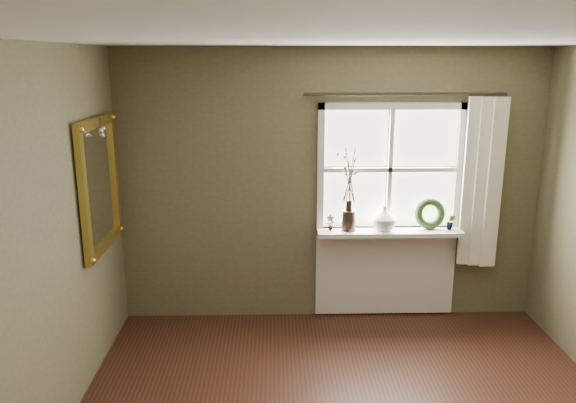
% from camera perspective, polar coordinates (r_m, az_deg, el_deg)
% --- Properties ---
extents(ceiling, '(4.50, 4.50, 0.00)m').
position_cam_1_polar(ceiling, '(2.96, 9.33, 16.15)').
color(ceiling, silver).
rests_on(ceiling, ground).
extents(wall_back, '(4.00, 0.10, 2.60)m').
position_cam_1_polar(wall_back, '(5.38, 4.30, 1.50)').
color(wall_back, brown).
rests_on(wall_back, ground).
extents(wall_left, '(0.10, 4.50, 2.60)m').
position_cam_1_polar(wall_left, '(3.50, -27.25, -7.35)').
color(wall_left, brown).
rests_on(wall_left, ground).
extents(window_frame, '(1.36, 0.06, 1.24)m').
position_cam_1_polar(window_frame, '(5.35, 10.29, 3.22)').
color(window_frame, silver).
rests_on(window_frame, wall_back).
extents(window_sill, '(1.36, 0.26, 0.04)m').
position_cam_1_polar(window_sill, '(5.39, 10.24, -3.06)').
color(window_sill, silver).
rests_on(window_sill, wall_back).
extents(window_apron, '(1.36, 0.04, 0.88)m').
position_cam_1_polar(window_apron, '(5.64, 9.82, -6.99)').
color(window_apron, silver).
rests_on(window_apron, ground).
extents(dark_jug, '(0.16, 0.16, 0.19)m').
position_cam_1_polar(dark_jug, '(5.29, 6.17, -1.91)').
color(dark_jug, black).
rests_on(dark_jug, window_sill).
extents(cream_vase, '(0.23, 0.23, 0.24)m').
position_cam_1_polar(cream_vase, '(5.34, 9.74, -1.66)').
color(cream_vase, beige).
rests_on(cream_vase, window_sill).
extents(wreath, '(0.31, 0.17, 0.31)m').
position_cam_1_polar(wreath, '(5.48, 14.19, -1.53)').
color(wreath, '#263D1B').
rests_on(wreath, window_sill).
extents(potted_plant_left, '(0.08, 0.06, 0.15)m').
position_cam_1_polar(potted_plant_left, '(5.28, 4.32, -2.16)').
color(potted_plant_left, '#263D1B').
rests_on(potted_plant_left, window_sill).
extents(potted_plant_right, '(0.10, 0.09, 0.15)m').
position_cam_1_polar(potted_plant_right, '(5.51, 16.20, -2.02)').
color(potted_plant_right, '#263D1B').
rests_on(potted_plant_right, window_sill).
extents(curtain, '(0.36, 0.12, 1.59)m').
position_cam_1_polar(curtain, '(5.52, 19.02, 1.77)').
color(curtain, '#EBE6CC').
rests_on(curtain, wall_back).
extents(curtain_rod, '(1.84, 0.03, 0.03)m').
position_cam_1_polar(curtain_rod, '(5.23, 11.86, 10.63)').
color(curtain_rod, black).
rests_on(curtain_rod, wall_back).
extents(gilt_mirror, '(0.10, 0.92, 1.09)m').
position_cam_1_polar(gilt_mirror, '(4.85, -18.57, 1.69)').
color(gilt_mirror, white).
rests_on(gilt_mirror, wall_left).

